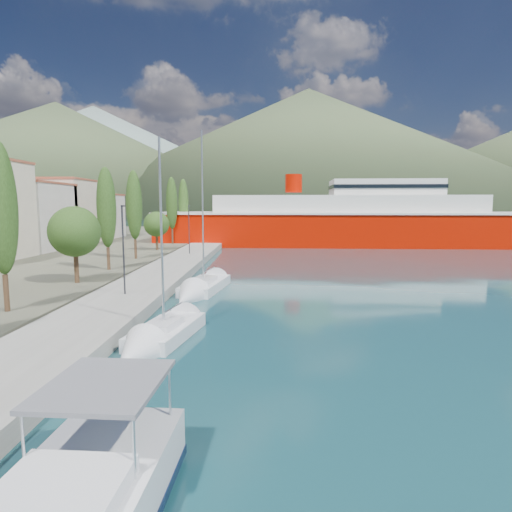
{
  "coord_description": "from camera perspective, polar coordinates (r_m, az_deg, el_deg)",
  "views": [
    {
      "loc": [
        0.67,
        -14.14,
        6.85
      ],
      "look_at": [
        0.0,
        14.0,
        3.5
      ],
      "focal_mm": 30.0,
      "sensor_mm": 36.0,
      "label": 1
    }
  ],
  "objects": [
    {
      "name": "ground",
      "position": [
        134.32,
        1.07,
        3.86
      ],
      "size": [
        1400.0,
        1400.0,
        0.0
      ],
      "primitive_type": "plane",
      "color": "#164047"
    },
    {
      "name": "quay",
      "position": [
        41.79,
        -12.04,
        -2.24
      ],
      "size": [
        5.0,
        88.0,
        0.8
      ],
      "primitive_type": "cube",
      "color": "gray",
      "rests_on": "ground"
    },
    {
      "name": "hills_far",
      "position": [
        651.56,
        13.92,
        12.81
      ],
      "size": [
        1480.0,
        900.0,
        180.0
      ],
      "color": "gray",
      "rests_on": "ground"
    },
    {
      "name": "hills_near",
      "position": [
        400.96,
        15.79,
        12.59
      ],
      "size": [
        1010.0,
        520.0,
        115.0
      ],
      "color": "#455434",
      "rests_on": "ground"
    },
    {
      "name": "tree_row",
      "position": [
        47.83,
        -17.12,
        5.41
      ],
      "size": [
        3.99,
        63.62,
        10.88
      ],
      "color": "#47301E",
      "rests_on": "land_strip"
    },
    {
      "name": "lamp_posts",
      "position": [
        30.66,
        -17.03,
        1.31
      ],
      "size": [
        0.15,
        48.94,
        6.06
      ],
      "color": "#2D2D33",
      "rests_on": "quay"
    },
    {
      "name": "sailboat_near",
      "position": [
        21.4,
        -13.84,
        -11.24
      ],
      "size": [
        3.68,
        7.98,
        11.05
      ],
      "color": "silver",
      "rests_on": "ground"
    },
    {
      "name": "sailboat_mid",
      "position": [
        32.85,
        -7.94,
        -4.74
      ],
      "size": [
        3.94,
        9.69,
        13.56
      ],
      "color": "silver",
      "rests_on": "ground"
    },
    {
      "name": "ferry",
      "position": [
        75.54,
        11.94,
        4.39
      ],
      "size": [
        64.74,
        16.06,
        12.76
      ],
      "color": "#B30F00",
      "rests_on": "ground"
    }
  ]
}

